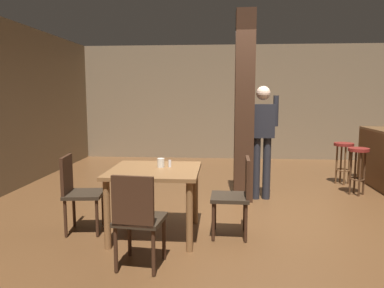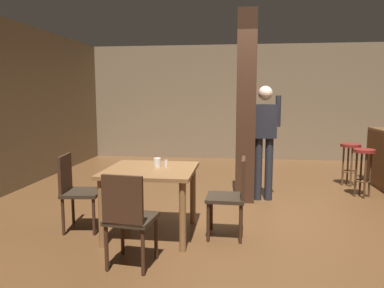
% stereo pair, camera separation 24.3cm
% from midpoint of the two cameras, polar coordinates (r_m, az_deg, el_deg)
% --- Properties ---
extents(ground_plane, '(10.80, 10.80, 0.00)m').
position_cam_midpoint_polar(ground_plane, '(5.15, 11.47, -10.62)').
color(ground_plane, brown).
extents(wall_back, '(8.00, 0.10, 2.80)m').
position_cam_midpoint_polar(wall_back, '(9.39, 9.66, 6.25)').
color(wall_back, '#756047').
rests_on(wall_back, ground_plane).
extents(pillar, '(0.28, 0.28, 2.80)m').
position_cam_midpoint_polar(pillar, '(5.57, 9.47, 5.45)').
color(pillar, '#382114').
rests_on(pillar, ground_plane).
extents(dining_table, '(0.99, 0.99, 0.77)m').
position_cam_midpoint_polar(dining_table, '(4.25, -4.66, -5.35)').
color(dining_table, brown).
rests_on(dining_table, ground_plane).
extents(chair_west, '(0.47, 0.47, 0.89)m').
position_cam_midpoint_polar(chair_west, '(4.58, -15.88, -6.47)').
color(chair_west, '#2D2319').
rests_on(chair_west, ground_plane).
extents(chair_east, '(0.43, 0.43, 0.89)m').
position_cam_midpoint_polar(chair_east, '(4.22, 7.84, -7.42)').
color(chair_east, '#2D2319').
rests_on(chair_east, ground_plane).
extents(chair_south, '(0.46, 0.46, 0.89)m').
position_cam_midpoint_polar(chair_south, '(3.48, -7.70, -10.72)').
color(chair_south, '#2D2319').
rests_on(chair_south, ground_plane).
extents(napkin_cup, '(0.08, 0.08, 0.10)m').
position_cam_midpoint_polar(napkin_cup, '(4.29, -3.71, -2.84)').
color(napkin_cup, silver).
rests_on(napkin_cup, dining_table).
extents(salt_shaker, '(0.03, 0.03, 0.08)m').
position_cam_midpoint_polar(salt_shaker, '(4.29, -2.34, -2.97)').
color(salt_shaker, silver).
rests_on(salt_shaker, dining_table).
extents(standing_person, '(0.47, 0.22, 1.72)m').
position_cam_midpoint_polar(standing_person, '(5.71, 12.16, 1.44)').
color(standing_person, black).
rests_on(standing_person, ground_plane).
extents(bar_stool_near, '(0.32, 0.32, 0.76)m').
position_cam_midpoint_polar(bar_stool_near, '(6.44, 25.69, -2.48)').
color(bar_stool_near, maroon).
rests_on(bar_stool_near, ground_plane).
extents(bar_stool_mid, '(0.34, 0.34, 0.74)m').
position_cam_midpoint_polar(bar_stool_mid, '(7.14, 23.87, -1.48)').
color(bar_stool_mid, maroon).
rests_on(bar_stool_mid, ground_plane).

